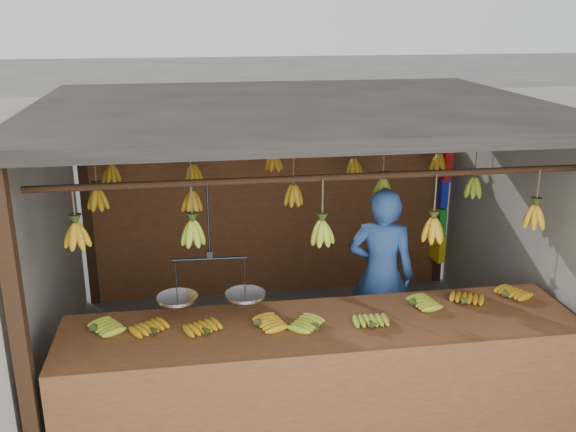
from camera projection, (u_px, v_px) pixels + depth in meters
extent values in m
plane|color=#5B5B57|center=(293.00, 355.00, 6.11)|extent=(80.00, 80.00, 0.00)
cube|color=black|center=(20.00, 340.00, 4.05)|extent=(0.10, 0.10, 2.30)
cube|color=black|center=(87.00, 204.00, 6.87)|extent=(0.10, 0.10, 2.30)
cube|color=black|center=(441.00, 189.00, 7.46)|extent=(0.10, 0.10, 2.30)
cube|color=black|center=(294.00, 108.00, 5.39)|extent=(4.30, 3.30, 0.10)
cylinder|color=black|center=(316.00, 178.00, 4.55)|extent=(4.00, 0.05, 0.05)
cylinder|color=black|center=(293.00, 149.00, 5.49)|extent=(4.00, 0.05, 0.05)
cylinder|color=black|center=(277.00, 129.00, 6.43)|extent=(4.00, 0.05, 0.05)
cube|color=brown|center=(271.00, 217.00, 7.24)|extent=(4.00, 0.06, 1.80)
cube|color=brown|center=(322.00, 328.00, 4.82)|extent=(3.90, 0.87, 0.08)
cube|color=brown|center=(334.00, 408.00, 4.54)|extent=(3.90, 0.04, 0.90)
cube|color=black|center=(570.00, 387.00, 4.87)|extent=(0.07, 0.07, 0.82)
cube|color=black|center=(82.00, 374.00, 5.04)|extent=(0.07, 0.07, 0.82)
cube|color=black|center=(520.00, 338.00, 5.59)|extent=(0.07, 0.07, 0.82)
ellipsoid|color=#92A523|center=(95.00, 331.00, 4.63)|extent=(0.30, 0.28, 0.06)
ellipsoid|color=#BA8313|center=(156.00, 332.00, 4.62)|extent=(0.28, 0.30, 0.06)
ellipsoid|color=#BA8313|center=(208.00, 332.00, 4.61)|extent=(0.26, 0.29, 0.06)
ellipsoid|color=#BA8313|center=(259.00, 325.00, 4.71)|extent=(0.29, 0.25, 0.06)
ellipsoid|color=#92A523|center=(317.00, 326.00, 4.69)|extent=(0.30, 0.29, 0.06)
ellipsoid|color=#92A523|center=(374.00, 326.00, 4.70)|extent=(0.19, 0.24, 0.06)
ellipsoid|color=#92A523|center=(415.00, 304.00, 5.04)|extent=(0.28, 0.23, 0.06)
ellipsoid|color=#BA8313|center=(466.00, 302.00, 5.08)|extent=(0.27, 0.30, 0.06)
ellipsoid|color=#BA8313|center=(507.00, 296.00, 5.20)|extent=(0.30, 0.28, 0.06)
ellipsoid|color=#BA8313|center=(77.00, 235.00, 4.42)|extent=(0.16, 0.16, 0.28)
ellipsoid|color=#92A523|center=(193.00, 233.00, 4.56)|extent=(0.16, 0.16, 0.28)
ellipsoid|color=#92A523|center=(322.00, 232.00, 4.65)|extent=(0.16, 0.16, 0.28)
ellipsoid|color=#BA8313|center=(433.00, 230.00, 4.78)|extent=(0.16, 0.16, 0.28)
ellipsoid|color=#BA8313|center=(534.00, 216.00, 4.89)|extent=(0.16, 0.16, 0.28)
ellipsoid|color=#BA8313|center=(98.00, 199.00, 5.32)|extent=(0.16, 0.16, 0.28)
ellipsoid|color=#BA8313|center=(192.00, 201.00, 5.46)|extent=(0.16, 0.16, 0.28)
ellipsoid|color=#BA8313|center=(293.00, 195.00, 5.61)|extent=(0.16, 0.16, 0.28)
ellipsoid|color=#92A523|center=(383.00, 188.00, 5.73)|extent=(0.16, 0.16, 0.28)
ellipsoid|color=#92A523|center=(474.00, 187.00, 5.83)|extent=(0.16, 0.16, 0.28)
ellipsoid|color=#BA8313|center=(112.00, 173.00, 6.32)|extent=(0.16, 0.16, 0.28)
ellipsoid|color=#BA8313|center=(194.00, 174.00, 6.41)|extent=(0.16, 0.16, 0.28)
ellipsoid|color=#BA8313|center=(274.00, 162.00, 6.55)|extent=(0.16, 0.16, 0.28)
ellipsoid|color=#BA8313|center=(354.00, 167.00, 6.73)|extent=(0.16, 0.16, 0.28)
ellipsoid|color=#BA8313|center=(438.00, 162.00, 6.84)|extent=(0.16, 0.16, 0.28)
cylinder|color=black|center=(208.00, 221.00, 4.53)|extent=(0.02, 0.02, 0.57)
cylinder|color=black|center=(210.00, 259.00, 4.62)|extent=(0.54, 0.05, 0.02)
cylinder|color=silver|center=(177.00, 298.00, 4.68)|extent=(0.29, 0.29, 0.02)
cylinder|color=silver|center=(245.00, 295.00, 4.73)|extent=(0.29, 0.29, 0.02)
imported|color=#3359A5|center=(381.00, 275.00, 5.86)|extent=(0.70, 0.57, 1.65)
cube|color=red|center=(443.00, 165.00, 7.21)|extent=(0.08, 0.26, 0.34)
cube|color=#1426BF|center=(442.00, 191.00, 7.31)|extent=(0.08, 0.26, 0.34)
cube|color=#199926|center=(439.00, 220.00, 7.42)|extent=(0.08, 0.26, 0.34)
cube|color=yellow|center=(437.00, 246.00, 7.51)|extent=(0.08, 0.26, 0.34)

